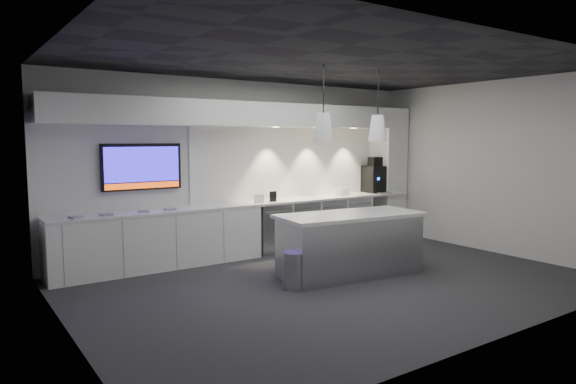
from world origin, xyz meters
TOP-DOWN VIEW (x-y plane):
  - floor at (0.00, 0.00)m, footprint 7.00×7.00m
  - ceiling at (0.00, 0.00)m, footprint 7.00×7.00m
  - wall_back at (0.00, 2.50)m, footprint 7.00×0.00m
  - wall_front at (0.00, -2.50)m, footprint 7.00×0.00m
  - wall_left at (-3.50, 0.00)m, footprint 0.00×7.00m
  - wall_right at (3.50, 0.00)m, footprint 0.00×7.00m
  - back_counter at (0.00, 2.17)m, footprint 6.80×0.65m
  - left_base_cabinets at (-1.75, 2.17)m, footprint 3.30×0.63m
  - fridge_unit_a at (0.25, 2.17)m, footprint 0.60×0.61m
  - fridge_unit_b at (0.88, 2.17)m, footprint 0.60×0.61m
  - fridge_unit_c at (1.51, 2.17)m, footprint 0.60×0.61m
  - fridge_unit_d at (2.14, 2.17)m, footprint 0.60×0.61m
  - backsplash at (1.20, 2.48)m, footprint 4.60×0.03m
  - soffit at (0.00, 2.20)m, footprint 6.90×0.60m
  - column at (3.20, 2.20)m, footprint 0.55×0.55m
  - wall_tv at (-1.90, 2.45)m, footprint 1.25×0.07m
  - island at (0.40, 0.18)m, footprint 2.24×1.17m
  - bin at (-0.64, 0.10)m, footprint 0.45×0.45m
  - coffee_machine at (2.83, 2.20)m, footprint 0.46×0.61m
  - sign_black at (0.29, 2.09)m, footprint 0.14×0.03m
  - sign_white at (0.01, 2.10)m, footprint 0.18×0.06m
  - cup_cluster at (1.94, 2.16)m, footprint 0.26×0.17m
  - tray_a at (-2.97, 2.08)m, footprint 0.19×0.19m
  - tray_b at (-2.56, 2.08)m, footprint 0.18×0.18m
  - tray_c at (-2.00, 2.12)m, footprint 0.20×0.20m
  - tray_d at (-1.59, 2.11)m, footprint 0.18×0.18m
  - pendant_left at (-0.11, 0.18)m, footprint 0.27×0.27m
  - pendant_right at (0.91, 0.18)m, footprint 0.27×0.27m

SIDE VIEW (x-z plane):
  - floor at x=0.00m, z-range 0.00..0.00m
  - bin at x=-0.64m, z-range 0.00..0.49m
  - fridge_unit_a at x=0.25m, z-range 0.00..0.85m
  - fridge_unit_b at x=0.88m, z-range 0.00..0.85m
  - fridge_unit_c at x=1.51m, z-range 0.00..0.85m
  - fridge_unit_d at x=2.14m, z-range 0.00..0.85m
  - left_base_cabinets at x=-1.75m, z-range 0.00..0.86m
  - island at x=0.40m, z-range 0.00..0.92m
  - back_counter at x=0.00m, z-range 0.86..0.90m
  - tray_a at x=-2.97m, z-range 0.90..0.92m
  - tray_b at x=-2.56m, z-range 0.90..0.92m
  - tray_c at x=-2.00m, z-range 0.90..0.92m
  - tray_d at x=-1.59m, z-range 0.90..0.92m
  - sign_white at x=0.01m, z-range 0.90..1.04m
  - cup_cluster at x=1.94m, z-range 0.90..1.04m
  - sign_black at x=0.29m, z-range 0.90..1.08m
  - coffee_machine at x=2.83m, z-range 0.84..1.55m
  - column at x=3.20m, z-range 0.00..2.60m
  - wall_back at x=0.00m, z-range -2.00..5.00m
  - wall_front at x=0.00m, z-range -2.00..5.00m
  - wall_left at x=-3.50m, z-range -2.00..5.00m
  - wall_right at x=3.50m, z-range -2.00..5.00m
  - backsplash at x=1.20m, z-range 0.90..2.20m
  - wall_tv at x=-1.90m, z-range 1.20..1.92m
  - pendant_left at x=-0.11m, z-range 1.61..2.70m
  - pendant_right at x=0.91m, z-range 1.61..2.70m
  - soffit at x=0.00m, z-range 2.20..2.60m
  - ceiling at x=0.00m, z-range 3.00..3.00m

